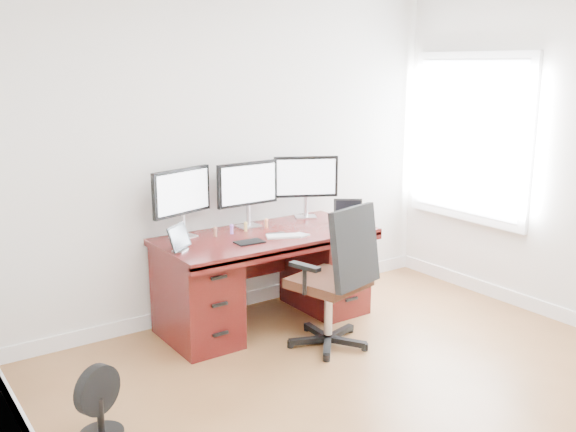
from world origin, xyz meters
TOP-DOWN VIEW (x-y plane):
  - ground at (0.00, 0.00)m, footprint 4.50×4.50m
  - back_wall at (0.00, 2.25)m, footprint 4.00×0.10m
  - desk at (0.00, 1.83)m, footprint 1.70×0.80m
  - office_chair at (0.17, 1.16)m, footprint 0.70×0.70m
  - floor_fan at (-1.64, 0.96)m, footprint 0.29×0.25m
  - monitor_left at (-0.58, 2.07)m, footprint 0.54×0.19m
  - monitor_center at (0.00, 2.07)m, footprint 0.55×0.15m
  - monitor_right at (0.58, 2.07)m, footprint 0.51×0.28m
  - tablet_left at (-0.76, 1.75)m, footprint 0.23×0.20m
  - tablet_right at (0.79, 1.75)m, footprint 0.23×0.19m
  - keyboard at (0.06, 1.64)m, footprint 0.28×0.21m
  - trackpad at (0.18, 1.60)m, footprint 0.14×0.14m
  - drawing_tablet at (-0.24, 1.65)m, footprint 0.22×0.14m
  - phone at (0.05, 1.73)m, footprint 0.16×0.11m
  - figurine_brown at (-0.37, 1.95)m, footprint 0.03×0.03m
  - figurine_purple at (-0.22, 1.95)m, footprint 0.03×0.03m
  - figurine_yellow at (-0.10, 1.95)m, footprint 0.03×0.03m
  - figurine_orange at (0.10, 1.95)m, footprint 0.03×0.03m

SIDE VIEW (x-z plane):
  - ground at x=0.00m, z-range 0.00..0.00m
  - floor_fan at x=-1.64m, z-range -0.01..0.42m
  - office_chair at x=0.17m, z-range -0.18..0.89m
  - desk at x=0.00m, z-range 0.03..0.78m
  - trackpad at x=0.18m, z-range 0.75..0.76m
  - drawing_tablet at x=-0.24m, z-range 0.75..0.76m
  - phone at x=0.05m, z-range 0.75..0.76m
  - keyboard at x=0.06m, z-range 0.75..0.76m
  - figurine_brown at x=-0.37m, z-range 0.75..0.83m
  - figurine_purple at x=-0.22m, z-range 0.75..0.83m
  - figurine_yellow at x=-0.10m, z-range 0.75..0.83m
  - figurine_orange at x=0.10m, z-range 0.75..0.83m
  - tablet_left at x=-0.76m, z-range 0.74..0.93m
  - tablet_right at x=0.79m, z-range 0.74..0.93m
  - monitor_left at x=-0.58m, z-range 0.82..1.35m
  - monitor_center at x=0.00m, z-range 0.82..1.35m
  - monitor_right at x=0.58m, z-range 0.82..1.35m
  - back_wall at x=0.00m, z-range 0.00..2.70m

